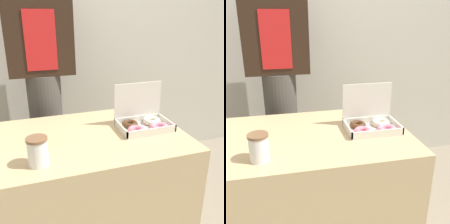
% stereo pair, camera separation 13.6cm
% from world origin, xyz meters
% --- Properties ---
extents(wall_back, '(10.00, 0.05, 2.60)m').
position_xyz_m(wall_back, '(0.00, 0.96, 1.30)').
color(wall_back, beige).
rests_on(wall_back, ground_plane).
extents(table, '(1.02, 0.70, 0.72)m').
position_xyz_m(table, '(0.00, 0.00, 0.36)').
color(table, tan).
rests_on(table, ground_plane).
extents(donut_box, '(0.29, 0.22, 0.24)m').
position_xyz_m(donut_box, '(0.32, -0.01, 0.76)').
color(donut_box, silver).
rests_on(donut_box, table).
extents(coffee_cup, '(0.09, 0.09, 0.13)m').
position_xyz_m(coffee_cup, '(-0.27, -0.22, 0.79)').
color(coffee_cup, white).
rests_on(coffee_cup, table).
extents(person_customer, '(0.43, 0.24, 1.74)m').
position_xyz_m(person_customer, '(-0.17, 0.61, 0.93)').
color(person_customer, '#4C4742').
rests_on(person_customer, ground_plane).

